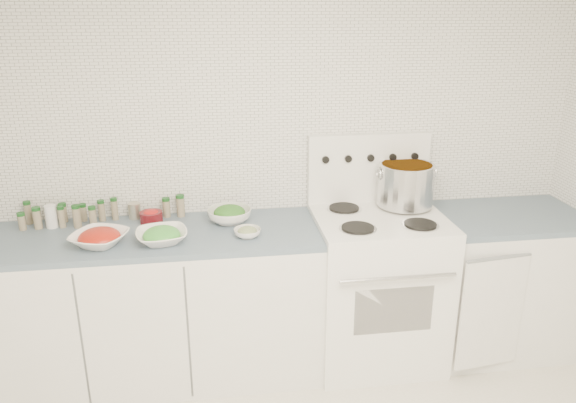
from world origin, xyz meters
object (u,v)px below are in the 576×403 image
at_px(bowl_tomato, 99,238).
at_px(bowl_snowpea, 162,236).
at_px(stove, 376,283).
at_px(stock_pot, 406,183).

distance_m(bowl_tomato, bowl_snowpea, 0.32).
height_order(stove, bowl_tomato, stove).
bearing_deg(bowl_tomato, bowl_snowpea, -2.00).
distance_m(stove, stock_pot, 0.64).
bearing_deg(bowl_snowpea, stock_pot, 10.41).
relative_size(stove, stock_pot, 3.82).
bearing_deg(stove, bowl_tomato, -175.92).
relative_size(bowl_tomato, bowl_snowpea, 1.19).
xyz_separation_m(stove, bowl_snowpea, (-1.25, -0.12, 0.44)).
bearing_deg(stock_pot, bowl_tomato, -171.82).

